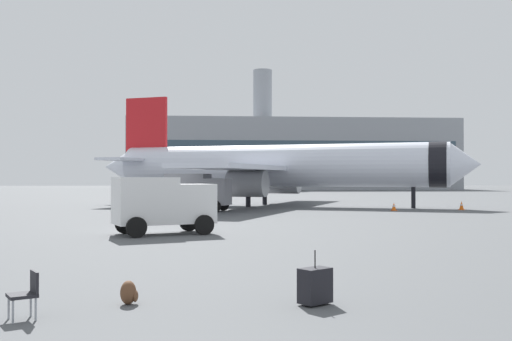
% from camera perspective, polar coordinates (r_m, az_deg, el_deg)
% --- Properties ---
extents(airplane_at_gate, '(34.20, 31.37, 10.50)m').
position_cam_1_polar(airplane_at_gate, '(53.73, 1.86, 0.43)').
color(airplane_at_gate, silver).
rests_on(airplane_at_gate, ground).
extents(service_truck, '(5.23, 3.65, 2.90)m').
position_cam_1_polar(service_truck, '(45.80, -5.68, -1.93)').
color(service_truck, gray).
rests_on(service_truck, ground).
extents(cargo_van, '(4.83, 3.62, 2.60)m').
position_cam_1_polar(cargo_van, '(27.06, -9.03, -3.08)').
color(cargo_van, white).
rests_on(cargo_van, ground).
extents(safety_cone_near, '(0.44, 0.44, 0.63)m').
position_cam_1_polar(safety_cone_near, '(45.14, -7.22, -3.59)').
color(safety_cone_near, '#F2590C').
rests_on(safety_cone_near, ground).
extents(safety_cone_mid, '(0.44, 0.44, 0.70)m').
position_cam_1_polar(safety_cone_mid, '(50.27, 19.30, -3.23)').
color(safety_cone_mid, '#F2590C').
rests_on(safety_cone_mid, ground).
extents(safety_cone_far, '(0.44, 0.44, 0.63)m').
position_cam_1_polar(safety_cone_far, '(47.63, 13.22, -3.43)').
color(safety_cone_far, '#F2590C').
rests_on(safety_cone_far, ground).
extents(safety_cone_outer, '(0.44, 0.44, 0.78)m').
position_cam_1_polar(safety_cone_outer, '(53.68, -12.52, -3.05)').
color(safety_cone_outer, '#F2590C').
rests_on(safety_cone_outer, ground).
extents(rolling_suitcase, '(0.75, 0.70, 1.10)m').
position_cam_1_polar(rolling_suitcase, '(12.11, 5.75, -11.02)').
color(rolling_suitcase, black).
rests_on(rolling_suitcase, ground).
extents(traveller_backpack, '(0.36, 0.40, 0.48)m').
position_cam_1_polar(traveller_backpack, '(12.39, -12.20, -11.52)').
color(traveller_backpack, brown).
rests_on(traveller_backpack, ground).
extents(gate_chair, '(0.65, 0.65, 0.86)m').
position_cam_1_polar(gate_chair, '(11.61, -21.34, -10.89)').
color(gate_chair, black).
rests_on(gate_chair, ground).
extents(terminal_building, '(74.01, 21.50, 27.93)m').
position_cam_1_polar(terminal_building, '(138.35, 3.44, 1.54)').
color(terminal_building, gray).
rests_on(terminal_building, ground).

